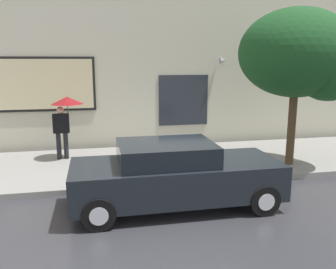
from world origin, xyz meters
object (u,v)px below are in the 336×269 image
Objects in this scene: street_tree at (303,56)px; fire_hydrant at (165,158)px; parked_car at (175,175)px; pedestrian_with_umbrella at (65,110)px.

fire_hydrant is at bearing -179.74° from street_tree.
street_tree is at bearing 25.63° from parked_car.
parked_car is at bearing -154.37° from street_tree.
street_tree is (3.86, 0.02, 2.66)m from fire_hydrant.
street_tree is at bearing -17.06° from pedestrian_with_umbrella.
fire_hydrant is at bearing 84.85° from parked_car.
pedestrian_with_umbrella reaches higher than fire_hydrant.
parked_car is 4.74m from pedestrian_with_umbrella.
pedestrian_with_umbrella is at bearing 162.94° from street_tree.
pedestrian_with_umbrella is (-2.65, 2.02, 1.09)m from fire_hydrant.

